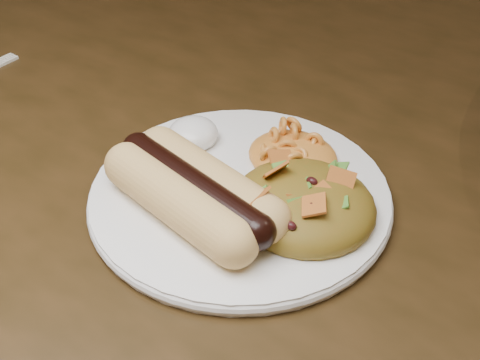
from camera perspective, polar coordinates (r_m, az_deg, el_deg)
The scene contains 6 objects.
table at distance 0.66m, azimuth 0.24°, elevation -1.96°, with size 1.60×0.90×0.75m.
plate at distance 0.51m, azimuth -0.00°, elevation -1.40°, with size 0.23×0.23×0.01m, color white.
hotdog at distance 0.48m, azimuth -3.98°, elevation -0.90°, with size 0.13×0.09×0.04m.
mac_and_cheese at distance 0.53m, azimuth 4.58°, elevation 2.94°, with size 0.07×0.07×0.03m, color #F39345.
sour_cream at distance 0.55m, azimuth -4.04°, elevation 4.36°, with size 0.04×0.04×0.03m, color white.
taco_salad at distance 0.48m, azimuth 5.52°, elevation -1.18°, with size 0.11×0.10×0.05m.
Camera 1 is at (0.30, -0.40, 1.08)m, focal length 50.00 mm.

